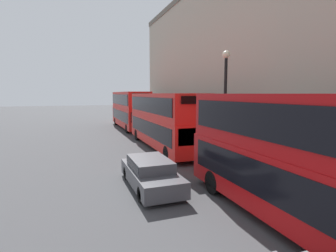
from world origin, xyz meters
name	(u,v)px	position (x,y,z in m)	size (l,w,h in m)	color
bus_leading	(318,160)	(1.60, 5.76, 2.33)	(2.59, 11.07, 4.22)	#B20C0F
bus_second_in_queue	(163,118)	(1.60, 19.40, 2.34)	(2.59, 11.31, 4.24)	red
bus_third_in_queue	(130,108)	(1.60, 31.95, 2.44)	(2.59, 11.17, 4.44)	red
car_hatchback	(150,172)	(-1.80, 11.38, 0.70)	(1.84, 4.59, 1.31)	#47474C
street_lamp	(225,96)	(3.46, 13.68, 4.11)	(0.44, 0.44, 6.68)	black
pedestrian	(153,122)	(4.20, 31.00, 0.73)	(0.36, 0.36, 1.59)	maroon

